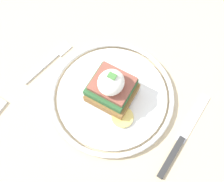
# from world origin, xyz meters

# --- Properties ---
(ground_plane) EXTENTS (6.00, 6.00, 0.00)m
(ground_plane) POSITION_xyz_m (0.00, 0.00, 0.00)
(ground_plane) COLOR #B2ADA3
(dining_table) EXTENTS (0.88, 0.91, 0.76)m
(dining_table) POSITION_xyz_m (0.00, 0.00, 0.64)
(dining_table) COLOR #C6B28E
(dining_table) RESTS_ON ground_plane
(plate) EXTENTS (0.27, 0.27, 0.02)m
(plate) POSITION_xyz_m (0.02, -0.01, 0.76)
(plate) COLOR white
(plate) RESTS_ON dining_table
(sandwich) EXTENTS (0.11, 0.10, 0.09)m
(sandwich) POSITION_xyz_m (0.02, -0.01, 0.80)
(sandwich) COLOR olive
(sandwich) RESTS_ON plate
(fork) EXTENTS (0.05, 0.14, 0.00)m
(fork) POSITION_xyz_m (-0.15, -0.01, 0.76)
(fork) COLOR silver
(fork) RESTS_ON dining_table
(knife) EXTENTS (0.03, 0.21, 0.01)m
(knife) POSITION_xyz_m (0.19, -0.03, 0.76)
(knife) COLOR #2D2D2D
(knife) RESTS_ON dining_table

